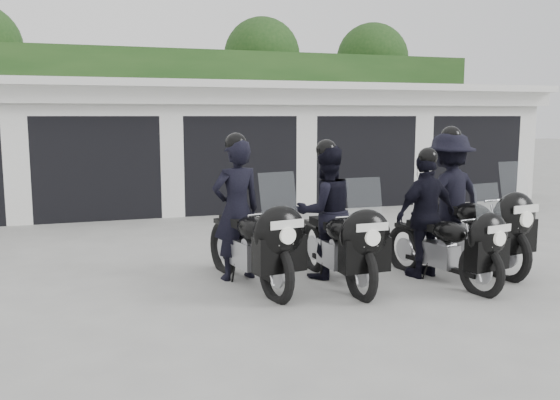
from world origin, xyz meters
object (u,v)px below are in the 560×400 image
object	(u,v)px
police_bike_d	(457,205)
police_bike_b	(332,220)
police_bike_c	(435,223)
police_bike_a	(247,224)

from	to	relation	value
police_bike_d	police_bike_b	bearing A→B (deg)	177.48
police_bike_b	police_bike_c	bearing A→B (deg)	-17.73
police_bike_c	police_bike_d	bearing A→B (deg)	27.28
police_bike_a	police_bike_b	xyz separation A→B (m)	(1.12, -0.16, 0.01)
police_bike_b	police_bike_d	world-z (taller)	police_bike_d
police_bike_a	police_bike_d	size ratio (longest dim) A/B	0.96
police_bike_b	police_bike_c	size ratio (longest dim) A/B	1.07
police_bike_a	police_bike_c	bearing A→B (deg)	-23.56
police_bike_a	police_bike_b	size ratio (longest dim) A/B	1.04
police_bike_a	police_bike_c	xyz separation A→B (m)	(2.46, -0.54, -0.03)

